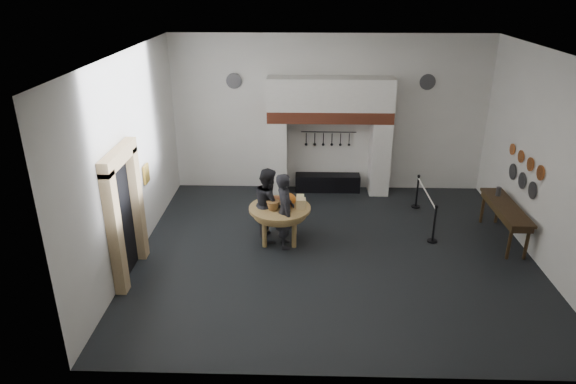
{
  "coord_description": "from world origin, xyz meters",
  "views": [
    {
      "loc": [
        -0.76,
        -10.44,
        5.94
      ],
      "look_at": [
        -1.08,
        0.38,
        1.35
      ],
      "focal_mm": 32.0,
      "sensor_mm": 36.0,
      "label": 1
    }
  ],
  "objects_px": {
    "visitor_near": "(285,211)",
    "barrier_post_near": "(434,225)",
    "barrier_post_far": "(417,192)",
    "work_table": "(280,208)",
    "visitor_far": "(269,204)",
    "iron_range": "(327,183)",
    "side_table": "(506,207)"
  },
  "relations": [
    {
      "from": "iron_range",
      "to": "visitor_far",
      "type": "xyz_separation_m",
      "value": [
        -1.55,
        -3.02,
        0.65
      ]
    },
    {
      "from": "work_table",
      "to": "visitor_near",
      "type": "relative_size",
      "value": 0.8
    },
    {
      "from": "iron_range",
      "to": "work_table",
      "type": "bearing_deg",
      "value": -112.12
    },
    {
      "from": "iron_range",
      "to": "barrier_post_near",
      "type": "height_order",
      "value": "barrier_post_near"
    },
    {
      "from": "visitor_near",
      "to": "visitor_far",
      "type": "relative_size",
      "value": 1.02
    },
    {
      "from": "barrier_post_near",
      "to": "barrier_post_far",
      "type": "distance_m",
      "value": 2.0
    },
    {
      "from": "visitor_far",
      "to": "barrier_post_near",
      "type": "xyz_separation_m",
      "value": [
        3.95,
        -0.1,
        -0.45
      ]
    },
    {
      "from": "side_table",
      "to": "visitor_near",
      "type": "bearing_deg",
      "value": -174.94
    },
    {
      "from": "visitor_near",
      "to": "side_table",
      "type": "distance_m",
      "value": 5.27
    },
    {
      "from": "work_table",
      "to": "side_table",
      "type": "xyz_separation_m",
      "value": [
        5.38,
        0.19,
        0.03
      ]
    },
    {
      "from": "visitor_near",
      "to": "barrier_post_far",
      "type": "relative_size",
      "value": 2.03
    },
    {
      "from": "iron_range",
      "to": "barrier_post_far",
      "type": "distance_m",
      "value": 2.66
    },
    {
      "from": "iron_range",
      "to": "barrier_post_near",
      "type": "relative_size",
      "value": 2.11
    },
    {
      "from": "visitor_near",
      "to": "visitor_far",
      "type": "height_order",
      "value": "visitor_near"
    },
    {
      "from": "visitor_near",
      "to": "visitor_far",
      "type": "xyz_separation_m",
      "value": [
        -0.4,
        0.4,
        -0.02
      ]
    },
    {
      "from": "visitor_near",
      "to": "barrier_post_near",
      "type": "xyz_separation_m",
      "value": [
        3.55,
        0.3,
        -0.46
      ]
    },
    {
      "from": "work_table",
      "to": "visitor_near",
      "type": "bearing_deg",
      "value": -64.82
    },
    {
      "from": "visitor_far",
      "to": "barrier_post_far",
      "type": "distance_m",
      "value": 4.41
    },
    {
      "from": "side_table",
      "to": "visitor_far",
      "type": "bearing_deg",
      "value": -179.35
    },
    {
      "from": "barrier_post_near",
      "to": "visitor_near",
      "type": "bearing_deg",
      "value": -175.16
    },
    {
      "from": "work_table",
      "to": "visitor_far",
      "type": "distance_m",
      "value": 0.3
    },
    {
      "from": "side_table",
      "to": "iron_range",
      "type": "bearing_deg",
      "value": 144.21
    },
    {
      "from": "iron_range",
      "to": "visitor_near",
      "type": "xyz_separation_m",
      "value": [
        -1.15,
        -3.42,
        0.66
      ]
    },
    {
      "from": "iron_range",
      "to": "visitor_far",
      "type": "bearing_deg",
      "value": -117.11
    },
    {
      "from": "visitor_near",
      "to": "visitor_far",
      "type": "distance_m",
      "value": 0.57
    },
    {
      "from": "side_table",
      "to": "barrier_post_near",
      "type": "relative_size",
      "value": 2.44
    },
    {
      "from": "side_table",
      "to": "barrier_post_far",
      "type": "relative_size",
      "value": 2.44
    },
    {
      "from": "visitor_far",
      "to": "barrier_post_near",
      "type": "relative_size",
      "value": 1.99
    },
    {
      "from": "visitor_far",
      "to": "side_table",
      "type": "xyz_separation_m",
      "value": [
        5.65,
        0.06,
        -0.03
      ]
    },
    {
      "from": "visitor_far",
      "to": "barrier_post_far",
      "type": "relative_size",
      "value": 1.99
    },
    {
      "from": "visitor_near",
      "to": "barrier_post_near",
      "type": "height_order",
      "value": "visitor_near"
    },
    {
      "from": "barrier_post_near",
      "to": "barrier_post_far",
      "type": "height_order",
      "value": "same"
    }
  ]
}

